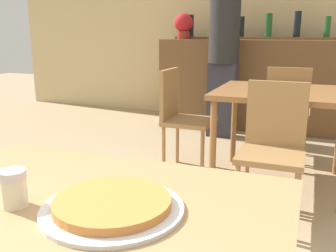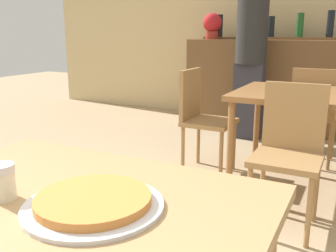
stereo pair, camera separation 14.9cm
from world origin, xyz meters
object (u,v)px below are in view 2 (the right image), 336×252
at_px(pizza_tray, 94,202).
at_px(potted_plant, 212,25).
at_px(chair_far_side_left, 201,113).
at_px(person_standing, 251,52).
at_px(cheese_shaker, 3,182).
at_px(chair_far_side_back, 314,110).
at_px(chair_far_side_front, 290,145).

distance_m(pizza_tray, potted_plant, 4.14).
bearing_deg(chair_far_side_left, person_standing, -3.40).
bearing_deg(chair_far_side_left, potted_plant, 18.49).
relative_size(pizza_tray, cheese_shaker, 3.68).
bearing_deg(person_standing, potted_plant, 141.35).
relative_size(person_standing, potted_plant, 5.46).
distance_m(cheese_shaker, person_standing, 3.49).
xyz_separation_m(chair_far_side_back, person_standing, (-0.76, 0.62, 0.46)).
relative_size(chair_far_side_left, potted_plant, 2.71).
relative_size(chair_far_side_back, chair_far_side_left, 1.00).
distance_m(chair_far_side_back, cheese_shaker, 2.92).
xyz_separation_m(pizza_tray, potted_plant, (-1.16, 3.93, 0.54)).
distance_m(chair_far_side_left, person_standing, 1.32).
xyz_separation_m(pizza_tray, cheese_shaker, (-0.26, -0.08, 0.04)).
height_order(chair_far_side_back, pizza_tray, chair_far_side_back).
bearing_deg(potted_plant, person_standing, -38.65).
relative_size(cheese_shaker, person_standing, 0.06).
distance_m(chair_far_side_left, pizza_tray, 2.26).
bearing_deg(potted_plant, chair_far_side_left, -71.51).
height_order(person_standing, potted_plant, person_standing).
bearing_deg(potted_plant, cheese_shaker, -77.35).
xyz_separation_m(chair_far_side_front, potted_plant, (-1.43, 2.38, 0.77)).
height_order(chair_far_side_front, chair_far_side_left, same).
height_order(cheese_shaker, potted_plant, potted_plant).
bearing_deg(person_standing, chair_far_side_front, -67.53).
distance_m(pizza_tray, cheese_shaker, 0.28).
distance_m(chair_far_side_back, person_standing, 1.09).
bearing_deg(cheese_shaker, potted_plant, 102.65).
bearing_deg(chair_far_side_left, chair_far_side_back, -53.76).
bearing_deg(pizza_tray, chair_far_side_back, 84.56).
bearing_deg(cheese_shaker, chair_far_side_front, 72.11).
bearing_deg(chair_far_side_left, cheese_shaker, -172.14).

